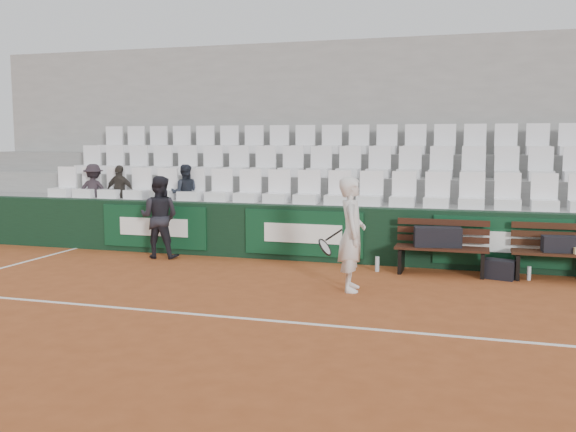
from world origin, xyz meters
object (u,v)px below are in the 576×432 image
at_px(spectator_c, 184,171).
at_px(ball_kid, 159,217).
at_px(spectator_a, 93,170).
at_px(sports_bag_left, 438,237).
at_px(bench_right, 561,266).
at_px(water_bottle_near, 377,264).
at_px(bench_left, 441,261).
at_px(water_bottle_far, 529,273).
at_px(sports_bag_ground, 499,269).
at_px(spectator_b, 120,171).
at_px(tennis_player, 352,234).
at_px(sports_bag_right, 560,244).

bearing_deg(spectator_c, ball_kid, 67.34).
bearing_deg(spectator_c, spectator_a, -21.83).
height_order(sports_bag_left, spectator_a, spectator_a).
xyz_separation_m(bench_right, water_bottle_near, (-2.87, -0.13, -0.10)).
bearing_deg(ball_kid, bench_right, 173.79).
distance_m(bench_left, ball_kid, 5.17).
bearing_deg(spectator_c, sports_bag_left, 146.66).
bearing_deg(bench_left, spectator_c, 168.20).
bearing_deg(sports_bag_left, water_bottle_far, -4.68).
bearing_deg(sports_bag_ground, spectator_b, 171.24).
height_order(sports_bag_ground, tennis_player, tennis_player).
distance_m(water_bottle_far, spectator_a, 8.79).
relative_size(tennis_player, ball_kid, 1.09).
distance_m(water_bottle_near, tennis_player, 1.63).
height_order(sports_bag_ground, spectator_b, spectator_b).
bearing_deg(tennis_player, bench_right, 27.84).
xyz_separation_m(ball_kid, spectator_b, (-1.46, 1.06, 0.80)).
distance_m(sports_bag_left, water_bottle_near, 1.09).
bearing_deg(water_bottle_near, sports_bag_ground, 0.18).
distance_m(bench_left, sports_bag_ground, 0.91).
distance_m(bench_left, sports_bag_left, 0.40).
xyz_separation_m(bench_right, spectator_b, (-8.43, 1.03, 1.34)).
height_order(sports_bag_ground, water_bottle_near, sports_bag_ground).
bearing_deg(spectator_b, spectator_c, -179.82).
distance_m(bench_right, spectator_a, 9.22).
distance_m(bench_left, water_bottle_near, 1.05).
relative_size(tennis_player, spectator_c, 1.44).
distance_m(bench_left, spectator_b, 6.82).
bearing_deg(tennis_player, sports_bag_right, 28.18).
bearing_deg(bench_left, sports_bag_left, 150.38).
relative_size(tennis_player, spectator_b, 1.48).
bearing_deg(water_bottle_near, tennis_player, -96.01).
bearing_deg(ball_kid, spectator_a, -33.29).
bearing_deg(ball_kid, bench_left, 173.42).
bearing_deg(bench_right, bench_left, -178.73).
relative_size(sports_bag_ground, spectator_b, 0.44).
distance_m(sports_bag_right, spectator_b, 8.53).
relative_size(sports_bag_ground, spectator_a, 0.43).
height_order(sports_bag_left, sports_bag_right, sports_bag_left).
distance_m(sports_bag_left, sports_bag_ground, 1.08).
height_order(bench_left, spectator_c, spectator_c).
relative_size(bench_left, bench_right, 1.00).
bearing_deg(sports_bag_left, water_bottle_near, -172.18).
relative_size(bench_left, water_bottle_near, 5.92).
relative_size(water_bottle_far, spectator_b, 0.20).
relative_size(sports_bag_ground, spectator_c, 0.43).
distance_m(bench_left, spectator_a, 7.44).
relative_size(water_bottle_near, water_bottle_far, 1.15).
xyz_separation_m(bench_right, spectator_c, (-6.96, 1.03, 1.36)).
bearing_deg(sports_bag_right, tennis_player, -151.82).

